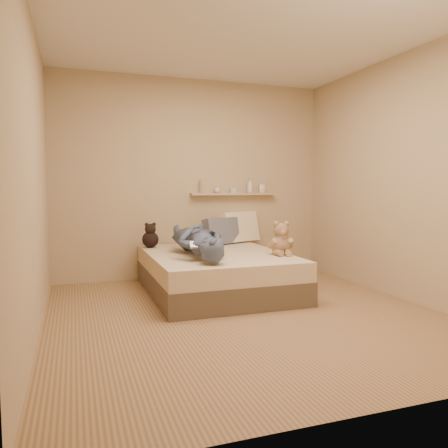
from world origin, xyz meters
name	(u,v)px	position (x,y,z in m)	size (l,w,h in m)	color
room	(247,175)	(0.00, 0.00, 1.30)	(3.80, 3.80, 3.80)	#9C7A51
bed	(216,273)	(0.00, 0.93, 0.22)	(1.50, 1.90, 0.45)	brown
game_console	(200,245)	(-0.34, 0.42, 0.62)	(0.20, 0.11, 0.07)	#AFB1B6
teddy_bear	(281,241)	(0.63, 0.57, 0.60)	(0.31, 0.30, 0.38)	#9A6E54
dark_plush	(150,237)	(-0.63, 1.60, 0.58)	(0.20, 0.20, 0.31)	black
pillow_cream	(239,227)	(0.60, 1.76, 0.65)	(0.55, 0.16, 0.40)	beige
pillow_grey	(221,231)	(0.30, 1.62, 0.62)	(0.50, 0.14, 0.34)	slate
person	(198,239)	(-0.24, 0.83, 0.62)	(0.53, 1.46, 0.35)	#46516F
wall_shelf	(234,194)	(0.55, 1.84, 1.10)	(1.20, 0.12, 0.03)	tan
shelf_bottles	(241,187)	(0.66, 1.84, 1.19)	(0.94, 0.11, 0.20)	#B8B8BC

